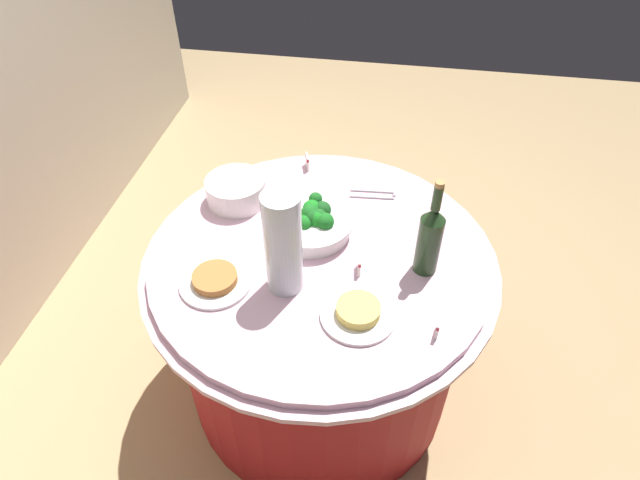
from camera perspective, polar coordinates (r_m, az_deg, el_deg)
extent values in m
plane|color=tan|center=(2.33, 0.00, -14.37)|extent=(6.00, 6.00, 0.00)
cylinder|color=maroon|center=(2.04, 0.00, -9.16)|extent=(1.01, 1.01, 0.69)
cylinder|color=#E0B2C6|center=(1.78, 0.00, -2.12)|extent=(1.16, 1.16, 0.02)
cylinder|color=#E0B2C6|center=(1.76, 0.00, -1.55)|extent=(1.10, 1.10, 0.03)
cylinder|color=white|center=(1.80, -0.94, 1.39)|extent=(0.26, 0.26, 0.05)
cylinder|color=white|center=(1.78, -0.95, 2.14)|extent=(0.28, 0.28, 0.01)
sphere|color=#195E1E|center=(1.83, -0.47, 4.33)|extent=(0.05, 0.05, 0.05)
sphere|color=#19681E|center=(1.74, 0.57, 1.97)|extent=(0.06, 0.06, 0.06)
sphere|color=#19721E|center=(1.80, -3.54, 3.09)|extent=(0.05, 0.05, 0.05)
sphere|color=#195C1E|center=(1.76, -0.79, 2.40)|extent=(0.06, 0.06, 0.06)
sphere|color=#19791E|center=(1.76, -1.36, 2.27)|extent=(0.05, 0.05, 0.05)
sphere|color=#19651E|center=(1.77, -1.03, 2.75)|extent=(0.06, 0.06, 0.06)
sphere|color=#19791E|center=(1.77, -1.05, 2.70)|extent=(0.05, 0.05, 0.05)
sphere|color=#19521E|center=(1.79, 0.25, 3.20)|extent=(0.06, 0.06, 0.06)
sphere|color=#197D1E|center=(1.75, -0.25, 2.22)|extent=(0.06, 0.06, 0.06)
sphere|color=#197E1E|center=(1.79, -0.88, 3.29)|extent=(0.06, 0.06, 0.06)
sphere|color=#195C1E|center=(1.76, -0.11, 2.45)|extent=(0.05, 0.05, 0.05)
sphere|color=#196F1E|center=(1.75, -1.69, 1.78)|extent=(0.05, 0.05, 0.05)
cylinder|color=white|center=(1.96, -8.73, 4.23)|extent=(0.21, 0.21, 0.01)
cylinder|color=white|center=(1.96, -8.76, 4.46)|extent=(0.21, 0.21, 0.01)
cylinder|color=white|center=(1.95, -8.79, 4.69)|extent=(0.21, 0.21, 0.01)
cylinder|color=white|center=(1.94, -8.82, 4.92)|extent=(0.21, 0.21, 0.01)
cylinder|color=white|center=(1.94, -8.85, 5.15)|extent=(0.21, 0.21, 0.01)
cylinder|color=white|center=(1.93, -8.88, 5.39)|extent=(0.21, 0.21, 0.01)
cylinder|color=white|center=(1.93, -8.91, 5.62)|extent=(0.21, 0.21, 0.01)
cylinder|color=white|center=(1.92, -8.95, 5.86)|extent=(0.21, 0.21, 0.01)
cylinder|color=white|center=(1.91, -8.98, 6.10)|extent=(0.21, 0.21, 0.01)
cylinder|color=#223B1E|center=(1.66, 11.35, -0.53)|extent=(0.07, 0.07, 0.20)
cone|color=#223B1E|center=(1.58, 11.93, 2.63)|extent=(0.07, 0.07, 0.04)
cylinder|color=#223B1E|center=(1.54, 12.25, 4.33)|extent=(0.03, 0.03, 0.08)
cylinder|color=#B2844C|center=(1.51, 12.52, 5.74)|extent=(0.03, 0.03, 0.02)
cylinder|color=silver|center=(1.53, -3.90, -0.38)|extent=(0.11, 0.11, 0.34)
sphere|color=#E5B26B|center=(1.64, -3.53, -3.19)|extent=(0.06, 0.06, 0.06)
sphere|color=#E5B26B|center=(1.62, -4.40, -3.90)|extent=(0.06, 0.06, 0.06)
sphere|color=#E5B26B|center=(1.61, -3.13, -4.06)|extent=(0.06, 0.06, 0.06)
sphere|color=#72C64C|center=(1.60, -4.06, -1.91)|extent=(0.06, 0.06, 0.06)
sphere|color=#72C64C|center=(1.57, -4.24, -2.84)|extent=(0.06, 0.06, 0.06)
sphere|color=#72C64C|center=(1.58, -3.02, -2.45)|extent=(0.06, 0.06, 0.06)
sphere|color=red|center=(1.56, -4.51, -0.74)|extent=(0.06, 0.06, 0.06)
sphere|color=red|center=(1.53, -3.91, -1.56)|extent=(0.06, 0.06, 0.06)
sphere|color=red|center=(1.55, -3.17, -0.75)|extent=(0.06, 0.06, 0.06)
cylinder|color=silver|center=(1.96, 5.48, 4.50)|extent=(0.02, 0.16, 0.01)
cylinder|color=silver|center=(1.99, 5.50, 5.15)|extent=(0.02, 0.16, 0.01)
sphere|color=silver|center=(1.98, 7.81, 4.67)|extent=(0.01, 0.01, 0.01)
cylinder|color=white|center=(1.57, 4.01, -7.85)|extent=(0.22, 0.22, 0.01)
cylinder|color=#EACC60|center=(1.55, 4.05, -7.35)|extent=(0.13, 0.13, 0.03)
cylinder|color=white|center=(1.68, -10.93, -4.39)|extent=(0.22, 0.22, 0.01)
cylinder|color=#B77038|center=(1.66, -11.02, -3.94)|extent=(0.14, 0.14, 0.03)
cube|color=white|center=(1.67, 4.16, -2.59)|extent=(0.05, 0.01, 0.05)
cube|color=maroon|center=(1.66, 4.19, -2.16)|extent=(0.05, 0.01, 0.01)
cube|color=white|center=(1.54, 12.36, -8.90)|extent=(0.05, 0.02, 0.05)
cube|color=maroon|center=(1.53, 12.46, -8.49)|extent=(0.05, 0.02, 0.01)
cube|color=white|center=(2.09, -1.36, 8.27)|extent=(0.05, 0.02, 0.05)
cube|color=maroon|center=(2.08, -1.37, 8.67)|extent=(0.05, 0.02, 0.01)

